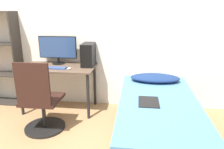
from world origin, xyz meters
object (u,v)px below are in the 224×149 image
(keyboard, at_px, (53,68))
(pc_tower, at_px, (88,55))
(bed, at_px, (158,121))
(monitor, at_px, (58,49))
(office_chair, at_px, (41,106))

(keyboard, height_order, pc_tower, pc_tower)
(bed, xyz_separation_m, monitor, (-1.55, 0.87, 0.71))
(pc_tower, bearing_deg, bed, -37.68)
(office_chair, bearing_deg, monitor, 92.55)
(monitor, relative_size, pc_tower, 1.76)
(monitor, relative_size, keyboard, 1.60)
(office_chair, relative_size, monitor, 1.60)
(office_chair, distance_m, bed, 1.52)
(bed, xyz_separation_m, keyboard, (-1.52, 0.56, 0.47))
(keyboard, relative_size, pc_tower, 1.10)
(monitor, bearing_deg, pc_tower, -7.46)
(monitor, bearing_deg, bed, -29.23)
(office_chair, distance_m, keyboard, 0.66)
(office_chair, xyz_separation_m, pc_tower, (0.48, 0.78, 0.53))
(office_chair, height_order, bed, office_chair)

